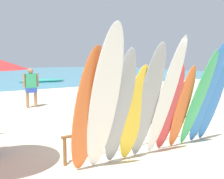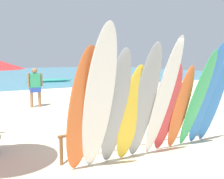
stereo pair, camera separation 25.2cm
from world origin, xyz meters
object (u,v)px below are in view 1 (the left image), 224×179
beachgoer_near_rack (100,87)px  beachgoer_midbeach (31,85)px  surfboard_blue_10 (213,101)px  surfboard_red_6 (170,109)px  surfboard_grey_4 (148,104)px  surfboard_white_5 (166,99)px  beachgoer_strolling (134,93)px  surfboard_white_1 (104,103)px  surfboard_orange_0 (87,113)px  distant_boat (42,81)px  surfboard_blue_9 (207,96)px  surfboard_rack (142,127)px  surfboard_orange_7 (182,108)px  surfboard_yellow_3 (134,115)px  surfboard_green_8 (198,100)px  surfboard_grey_2 (120,110)px

beachgoer_near_rack → beachgoer_midbeach: 3.14m
surfboard_blue_10 → surfboard_red_6: bearing=175.6°
surfboard_grey_4 → surfboard_blue_10: surfboard_grey_4 is taller
surfboard_white_5 → beachgoer_strolling: (1.65, 3.41, -0.41)m
surfboard_white_1 → surfboard_blue_10: surfboard_white_1 is taller
surfboard_orange_0 → distant_boat: (4.19, 18.21, -1.03)m
surfboard_blue_9 → surfboard_grey_4: bearing=-179.3°
surfboard_blue_10 → beachgoer_strolling: (-0.09, 3.25, -0.18)m
beachgoer_strolling → surfboard_orange_0: bearing=-20.7°
surfboard_blue_10 → surfboard_rack: bearing=158.2°
surfboard_orange_0 → surfboard_white_1: 0.34m
surfboard_blue_10 → beachgoer_strolling: surfboard_blue_10 is taller
surfboard_rack → surfboard_orange_7: size_ratio=1.93×
surfboard_yellow_3 → surfboard_rack: bearing=40.3°
surfboard_rack → distant_boat: surfboard_rack is taller
surfboard_white_5 → beachgoer_strolling: size_ratio=1.77×
distant_boat → surfboard_blue_10: bearing=-92.2°
beachgoer_strolling → distant_boat: (0.78, 14.89, -0.74)m
surfboard_grey_4 → distant_boat: 18.51m
surfboard_blue_9 → surfboard_blue_10: 0.40m
surfboard_red_6 → surfboard_orange_7: bearing=0.6°
surfboard_rack → distant_boat: 17.72m
beachgoer_midbeach → beachgoer_strolling: 4.61m
surfboard_white_1 → beachgoer_strolling: surfboard_white_1 is taller
surfboard_red_6 → surfboard_blue_9: size_ratio=0.82×
surfboard_rack → surfboard_green_8: 1.45m
surfboard_white_1 → surfboard_white_5: size_ratio=1.06×
surfboard_yellow_3 → surfboard_blue_10: size_ratio=0.96×
surfboard_grey_2 → distant_boat: (3.52, 18.21, -1.02)m
surfboard_white_5 → surfboard_white_1: bearing=176.8°
surfboard_yellow_3 → surfboard_blue_9: bearing=-3.5°
surfboard_orange_0 → surfboard_grey_2: bearing=-4.4°
beachgoer_near_rack → beachgoer_strolling: 1.56m
surfboard_grey_4 → surfboard_red_6: size_ratio=1.21×
surfboard_orange_7 → beachgoer_midbeach: size_ratio=1.20×
surfboard_yellow_3 → distant_boat: bearing=78.0°
surfboard_white_1 → distant_boat: size_ratio=0.70×
surfboard_red_6 → beachgoer_midbeach: bearing=103.0°
surfboard_white_1 → surfboard_green_8: 2.58m
surfboard_rack → beachgoer_near_rack: size_ratio=2.29×
surfboard_white_1 → surfboard_blue_9: 2.91m
surfboard_orange_7 → surfboard_blue_10: surfboard_blue_10 is taller
surfboard_white_5 → surfboard_green_8: 1.06m
surfboard_white_1 → surfboard_yellow_3: 0.89m
surfboard_rack → surfboard_grey_4: (-0.41, -0.70, 0.71)m
surfboard_orange_0 → surfboard_blue_10: bearing=-3.2°
surfboard_green_8 → surfboard_rack: bearing=142.8°
surfboard_grey_4 → surfboard_green_8: surfboard_grey_4 is taller
surfboard_rack → surfboard_orange_0: 1.97m
surfboard_grey_4 → surfboard_green_8: bearing=4.1°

